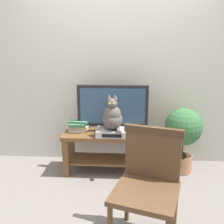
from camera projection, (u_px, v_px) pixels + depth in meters
name	position (u px, v px, depth m)	size (l,w,h in m)	color
ground_plane	(113.00, 198.00, 2.58)	(12.00, 12.00, 0.00)	slate
back_wall	(118.00, 56.00, 3.21)	(7.00, 0.12, 2.80)	beige
tv_stand	(112.00, 145.00, 3.07)	(1.18, 0.42, 0.50)	brown
tv	(113.00, 108.00, 3.02)	(0.85, 0.20, 0.58)	black
media_box	(112.00, 132.00, 2.95)	(0.37, 0.27, 0.08)	#ADADB2
cat	(112.00, 117.00, 2.88)	(0.24, 0.35, 0.43)	#514C47
wooden_chair	(148.00, 178.00, 1.95)	(0.59, 0.60, 0.90)	#513823
book_stack	(79.00, 126.00, 3.07)	(0.26, 0.18, 0.14)	beige
potted_plant	(183.00, 132.00, 3.02)	(0.45, 0.45, 0.81)	#9E6B4C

